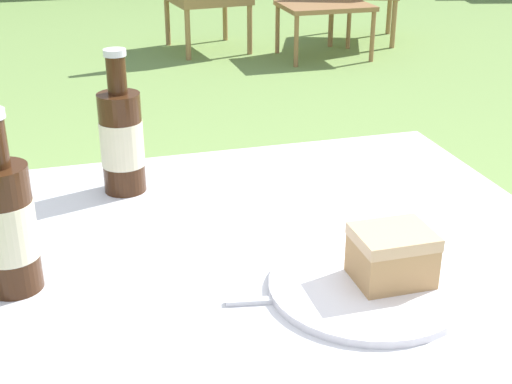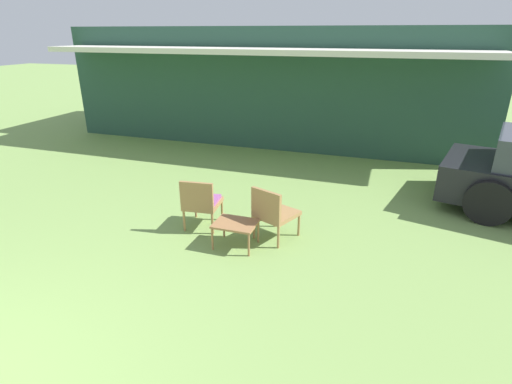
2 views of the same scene
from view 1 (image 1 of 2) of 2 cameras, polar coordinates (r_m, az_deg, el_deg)
name	(u,v)px [view 1 (image 1 of 2)]	position (r m, az deg, el deg)	size (l,w,h in m)	color
garden_side_table	(325,9)	(4.94, 5.53, 14.34)	(0.58, 0.46, 0.36)	#996B42
patio_table	(276,298)	(0.99, 1.60, -8.45)	(0.84, 0.81, 0.69)	silver
cake_on_plate	(378,273)	(0.89, 9.73, -6.37)	(0.24, 0.24, 0.08)	white
cola_bottle_near	(122,139)	(1.14, -10.70, 4.18)	(0.07, 0.07, 0.23)	#381E0F
cola_bottle_far	(7,224)	(0.89, -19.31, -2.45)	(0.07, 0.07, 0.23)	#381E0F
fork	(305,298)	(0.86, 3.98, -8.47)	(0.19, 0.04, 0.01)	silver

